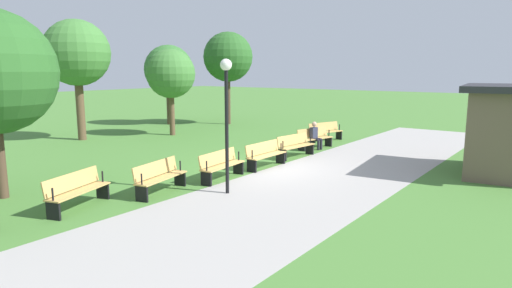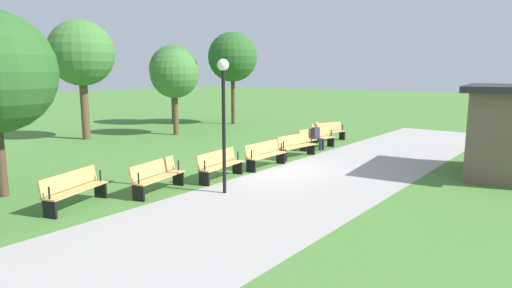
{
  "view_description": "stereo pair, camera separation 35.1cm",
  "coord_description": "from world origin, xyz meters",
  "px_view_note": "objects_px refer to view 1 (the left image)",
  "views": [
    {
      "loc": [
        12.26,
        8.62,
        3.39
      ],
      "look_at": [
        0.0,
        -0.48,
        0.8
      ],
      "focal_mm": 30.34,
      "sensor_mm": 36.0,
      "label": 1
    },
    {
      "loc": [
        12.04,
        8.9,
        3.39
      ],
      "look_at": [
        0.0,
        -0.48,
        0.8
      ],
      "focal_mm": 30.34,
      "sensor_mm": 36.0,
      "label": 2
    }
  ],
  "objects_px": {
    "bench_6": "(77,190)",
    "tree_3": "(169,70)",
    "bench_0": "(325,131)",
    "bench_2": "(295,145)",
    "tree_4": "(171,74)",
    "bench_3": "(265,154)",
    "tree_0": "(228,57)",
    "lamp_post": "(226,100)",
    "bench_4": "(221,164)",
    "person_seated": "(315,135)",
    "tree_2": "(77,54)",
    "bench_1": "(314,138)",
    "bench_5": "(160,176)",
    "kiosk": "(508,129)"
  },
  "relations": [
    {
      "from": "bench_6",
      "to": "tree_3",
      "type": "bearing_deg",
      "value": -158.44
    },
    {
      "from": "bench_0",
      "to": "tree_3",
      "type": "height_order",
      "value": "tree_3"
    },
    {
      "from": "bench_0",
      "to": "bench_6",
      "type": "bearing_deg",
      "value": 18.53
    },
    {
      "from": "bench_2",
      "to": "tree_4",
      "type": "bearing_deg",
      "value": -92.15
    },
    {
      "from": "bench_3",
      "to": "tree_0",
      "type": "height_order",
      "value": "tree_0"
    },
    {
      "from": "lamp_post",
      "to": "tree_4",
      "type": "bearing_deg",
      "value": -125.24
    },
    {
      "from": "bench_0",
      "to": "bench_4",
      "type": "relative_size",
      "value": 1.01
    },
    {
      "from": "tree_0",
      "to": "bench_6",
      "type": "bearing_deg",
      "value": 27.76
    },
    {
      "from": "person_seated",
      "to": "tree_0",
      "type": "xyz_separation_m",
      "value": [
        -4.66,
        -8.88,
        3.6
      ]
    },
    {
      "from": "bench_2",
      "to": "tree_2",
      "type": "height_order",
      "value": "tree_2"
    },
    {
      "from": "bench_0",
      "to": "lamp_post",
      "type": "xyz_separation_m",
      "value": [
        9.89,
        2.12,
        2.13
      ]
    },
    {
      "from": "bench_2",
      "to": "tree_0",
      "type": "xyz_separation_m",
      "value": [
        -6.72,
        -9.12,
        3.76
      ]
    },
    {
      "from": "person_seated",
      "to": "tree_2",
      "type": "relative_size",
      "value": 0.21
    },
    {
      "from": "bench_1",
      "to": "lamp_post",
      "type": "relative_size",
      "value": 0.52
    },
    {
      "from": "bench_4",
      "to": "bench_6",
      "type": "xyz_separation_m",
      "value": [
        4.35,
        -0.95,
        0.0
      ]
    },
    {
      "from": "bench_5",
      "to": "bench_6",
      "type": "distance_m",
      "value": 2.23
    },
    {
      "from": "kiosk",
      "to": "tree_2",
      "type": "bearing_deg",
      "value": -83.6
    },
    {
      "from": "person_seated",
      "to": "kiosk",
      "type": "relative_size",
      "value": 0.28
    },
    {
      "from": "bench_1",
      "to": "bench_2",
      "type": "distance_m",
      "value": 2.23
    },
    {
      "from": "bench_0",
      "to": "tree_2",
      "type": "xyz_separation_m",
      "value": [
        6.91,
        -9.87,
        3.73
      ]
    },
    {
      "from": "bench_3",
      "to": "lamp_post",
      "type": "bearing_deg",
      "value": 17.65
    },
    {
      "from": "bench_4",
      "to": "bench_6",
      "type": "height_order",
      "value": "same"
    },
    {
      "from": "bench_0",
      "to": "person_seated",
      "type": "distance_m",
      "value": 2.4
    },
    {
      "from": "tree_3",
      "to": "tree_4",
      "type": "bearing_deg",
      "value": 48.99
    },
    {
      "from": "bench_5",
      "to": "bench_6",
      "type": "height_order",
      "value": "same"
    },
    {
      "from": "lamp_post",
      "to": "tree_2",
      "type": "bearing_deg",
      "value": -103.95
    },
    {
      "from": "bench_3",
      "to": "lamp_post",
      "type": "distance_m",
      "value": 4.08
    },
    {
      "from": "bench_0",
      "to": "kiosk",
      "type": "distance_m",
      "value": 8.54
    },
    {
      "from": "tree_2",
      "to": "bench_2",
      "type": "bearing_deg",
      "value": 103.33
    },
    {
      "from": "bench_2",
      "to": "bench_6",
      "type": "bearing_deg",
      "value": 0.04
    },
    {
      "from": "bench_5",
      "to": "kiosk",
      "type": "xyz_separation_m",
      "value": [
        -8.29,
        7.44,
        1.03
      ]
    },
    {
      "from": "bench_1",
      "to": "bench_4",
      "type": "relative_size",
      "value": 1.01
    },
    {
      "from": "bench_0",
      "to": "person_seated",
      "type": "xyz_separation_m",
      "value": [
        2.29,
        0.71,
        0.16
      ]
    },
    {
      "from": "tree_3",
      "to": "tree_4",
      "type": "xyz_separation_m",
      "value": [
        3.18,
        3.66,
        -0.22
      ]
    },
    {
      "from": "bench_2",
      "to": "bench_3",
      "type": "distance_m",
      "value": 2.23
    },
    {
      "from": "bench_5",
      "to": "bench_1",
      "type": "bearing_deg",
      "value": 167.65
    },
    {
      "from": "tree_0",
      "to": "tree_4",
      "type": "relative_size",
      "value": 1.28
    },
    {
      "from": "person_seated",
      "to": "tree_4",
      "type": "bearing_deg",
      "value": -71.84
    },
    {
      "from": "bench_2",
      "to": "lamp_post",
      "type": "xyz_separation_m",
      "value": [
        5.54,
        1.17,
        2.13
      ]
    },
    {
      "from": "bench_3",
      "to": "tree_3",
      "type": "relative_size",
      "value": 0.38
    },
    {
      "from": "bench_2",
      "to": "tree_3",
      "type": "distance_m",
      "value": 13.19
    },
    {
      "from": "tree_3",
      "to": "bench_5",
      "type": "bearing_deg",
      "value": 46.64
    },
    {
      "from": "tree_2",
      "to": "tree_3",
      "type": "relative_size",
      "value": 1.17
    },
    {
      "from": "bench_4",
      "to": "lamp_post",
      "type": "height_order",
      "value": "lamp_post"
    },
    {
      "from": "bench_2",
      "to": "bench_6",
      "type": "xyz_separation_m",
      "value": [
        8.8,
        -0.95,
        0.0
      ]
    },
    {
      "from": "bench_4",
      "to": "tree_2",
      "type": "bearing_deg",
      "value": -106.09
    },
    {
      "from": "bench_1",
      "to": "kiosk",
      "type": "xyz_separation_m",
      "value": [
        0.56,
        7.44,
        1.03
      ]
    },
    {
      "from": "bench_0",
      "to": "lamp_post",
      "type": "relative_size",
      "value": 0.52
    },
    {
      "from": "bench_3",
      "to": "person_seated",
      "type": "relative_size",
      "value": 1.57
    },
    {
      "from": "person_seated",
      "to": "kiosk",
      "type": "bearing_deg",
      "value": 99.01
    }
  ]
}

